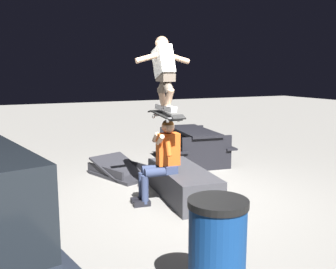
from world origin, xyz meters
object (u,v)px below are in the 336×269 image
(ledge_box_main, at_px, (183,183))
(skateboard, at_px, (166,115))
(picnic_table_back, at_px, (193,141))
(person_sitting_on_ledge, at_px, (162,157))
(trash_bin, at_px, (217,254))
(skater_airborne, at_px, (164,70))
(kicker_ramp, at_px, (123,172))

(ledge_box_main, height_order, skateboard, skateboard)
(picnic_table_back, bearing_deg, person_sitting_on_ledge, 140.92)
(person_sitting_on_ledge, relative_size, skateboard, 1.28)
(skateboard, bearing_deg, trash_bin, 164.76)
(ledge_box_main, relative_size, skater_airborne, 1.61)
(person_sitting_on_ledge, xyz_separation_m, skater_airborne, (0.06, -0.07, 1.33))
(person_sitting_on_ledge, relative_size, skater_airborne, 1.17)
(person_sitting_on_ledge, bearing_deg, kicker_ramp, 2.81)
(ledge_box_main, xyz_separation_m, skater_airborne, (0.01, 0.33, 1.82))
(skateboard, height_order, trash_bin, skateboard)
(ledge_box_main, bearing_deg, trash_bin, 158.72)
(skater_airborne, distance_m, kicker_ramp, 2.58)
(skater_airborne, height_order, picnic_table_back, skater_airborne)
(person_sitting_on_ledge, height_order, trash_bin, person_sitting_on_ledge)
(skateboard, bearing_deg, kicker_ramp, 5.29)
(skateboard, distance_m, kicker_ramp, 2.14)
(picnic_table_back, bearing_deg, kicker_ramp, 103.21)
(person_sitting_on_ledge, distance_m, trash_bin, 2.74)
(skateboard, distance_m, picnic_table_back, 2.83)
(person_sitting_on_ledge, relative_size, picnic_table_back, 0.71)
(skater_airborne, height_order, kicker_ramp, skater_airborne)
(ledge_box_main, xyz_separation_m, picnic_table_back, (2.07, -1.33, 0.26))
(skater_airborne, distance_m, trash_bin, 3.22)
(trash_bin, bearing_deg, skateboard, -15.24)
(person_sitting_on_ledge, relative_size, kicker_ramp, 0.91)
(ledge_box_main, height_order, trash_bin, trash_bin)
(skateboard, xyz_separation_m, skater_airborne, (0.06, -0.00, 0.69))
(ledge_box_main, relative_size, kicker_ramp, 1.26)
(kicker_ramp, distance_m, picnic_table_back, 1.91)
(trash_bin, bearing_deg, kicker_ramp, -7.41)
(person_sitting_on_ledge, height_order, skateboard, skateboard)
(kicker_ramp, bearing_deg, skater_airborne, -174.50)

